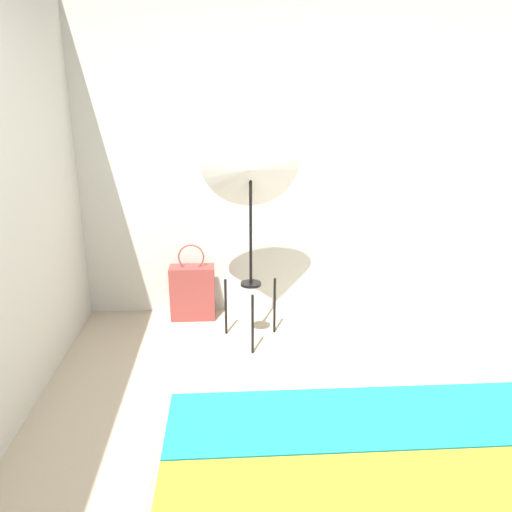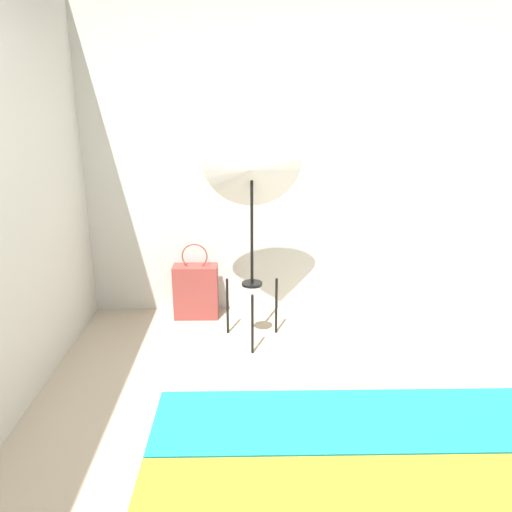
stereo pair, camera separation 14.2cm
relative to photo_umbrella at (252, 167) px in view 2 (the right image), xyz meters
The scene contains 5 objects.
ground_plane 2.06m from the photo_umbrella, 78.30° to the right, with size 14.00×14.00×0.00m, color tan.
wall_back 0.70m from the photo_umbrella, 63.03° to the left, with size 8.00×0.05×2.60m.
wall_side_left 1.50m from the photo_umbrella, 158.88° to the right, with size 0.05×8.00×2.60m.
photo_umbrella is the anchor object (origin of this frame).
tote_bag 1.27m from the photo_umbrella, 137.65° to the left, with size 0.37×0.18×0.65m.
Camera 2 is at (-0.36, -1.98, 1.79)m, focal length 35.00 mm.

